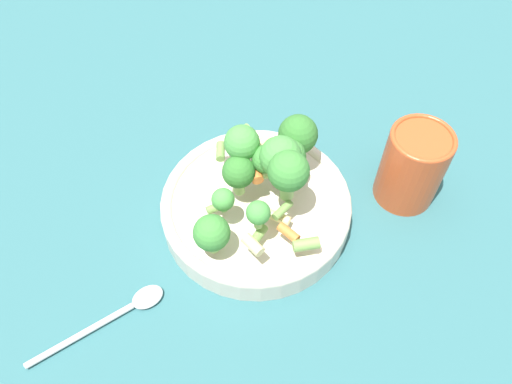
{
  "coord_description": "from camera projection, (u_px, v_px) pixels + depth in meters",
  "views": [
    {
      "loc": [
        0.02,
        0.35,
        0.52
      ],
      "look_at": [
        0.0,
        0.0,
        0.05
      ],
      "focal_mm": 35.0,
      "sensor_mm": 36.0,
      "label": 1
    }
  ],
  "objects": [
    {
      "name": "ground_plane",
      "position": [
        256.0,
        216.0,
        0.63
      ],
      "size": [
        3.0,
        3.0,
        0.0
      ],
      "primitive_type": "plane",
      "color": "#2D6066"
    },
    {
      "name": "bowl",
      "position": [
        256.0,
        207.0,
        0.61
      ],
      "size": [
        0.23,
        0.23,
        0.04
      ],
      "color": "beige",
      "rests_on": "ground_plane"
    },
    {
      "name": "pasta_salad",
      "position": [
        267.0,
        167.0,
        0.56
      ],
      "size": [
        0.15,
        0.2,
        0.09
      ],
      "color": "#8CB766",
      "rests_on": "bowl"
    },
    {
      "name": "cup",
      "position": [
        413.0,
        166.0,
        0.61
      ],
      "size": [
        0.08,
        0.08,
        0.11
      ],
      "color": "#CC4C23",
      "rests_on": "ground_plane"
    },
    {
      "name": "spoon",
      "position": [
        122.0,
        311.0,
        0.55
      ],
      "size": [
        0.14,
        0.09,
        0.01
      ],
      "rotation": [
        0.0,
        0.0,
        9.96
      ],
      "color": "silver",
      "rests_on": "ground_plane"
    }
  ]
}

